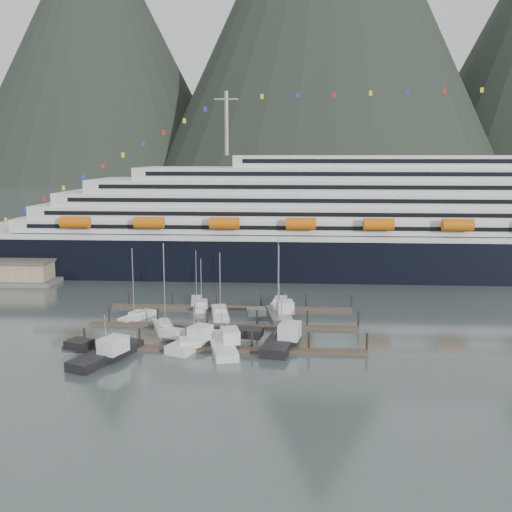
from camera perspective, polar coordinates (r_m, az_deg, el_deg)
The scene contains 18 objects.
ground at distance 104.26m, azimuth -0.59°, elevation -7.33°, with size 1600.00×1600.00×0.00m, color #4B5857.
mountains at distance 702.21m, azimuth 7.82°, elevation 20.41°, with size 870.00×440.00×420.00m.
cruise_ship at distance 157.11m, azimuth 11.94°, elevation 2.68°, with size 210.00×30.40×50.30m.
dock_near at distance 95.24m, azimuth -4.04°, elevation -8.81°, with size 48.18×2.28×3.20m.
dock_mid at distance 107.55m, azimuth -3.11°, elevation -6.64°, with size 48.18×2.28×3.20m.
dock_far at distance 120.01m, azimuth -2.37°, elevation -4.91°, with size 48.18×2.28×3.20m.
sailboat_a at distance 114.97m, azimuth -11.25°, elevation -5.68°, with size 5.80×8.74×13.96m.
sailboat_b at distance 106.15m, azimuth -8.71°, elevation -6.88°, with size 6.45×10.92×16.18m.
sailboat_c at distance 115.08m, azimuth -3.45°, elevation -5.50°, with size 4.71×10.81×12.92m.
sailboat_d at distance 116.05m, azimuth 2.13°, elevation -5.36°, with size 3.51×10.97×14.10m.
sailboat_e at distance 124.78m, azimuth -5.67°, elevation -4.35°, with size 3.50×8.79×11.56m.
sailboat_f at distance 121.04m, azimuth -5.22°, elevation -4.78°, with size 3.84×8.93×10.66m.
sailboat_g at distance 123.18m, azimuth 2.16°, elevation -4.48°, with size 3.40×9.85×14.72m.
trawler_a at distance 93.82m, azimuth -14.14°, elevation -8.96°, with size 11.38×14.15×7.57m.
trawler_b at distance 97.52m, azimuth -5.96°, elevation -8.01°, with size 10.06×11.99×7.45m.
trawler_c at distance 95.63m, azimuth -3.37°, elevation -8.37°, with size 10.16×13.73×6.78m.
trawler_d at distance 97.21m, azimuth 2.33°, elevation -7.98°, with size 10.53×14.13×8.17m.
trawler_e at distance 112.35m, azimuth 2.15°, elevation -5.59°, with size 9.03×11.83×7.40m.
Camera 1 is at (7.55, -99.47, 30.29)m, focal length 42.00 mm.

